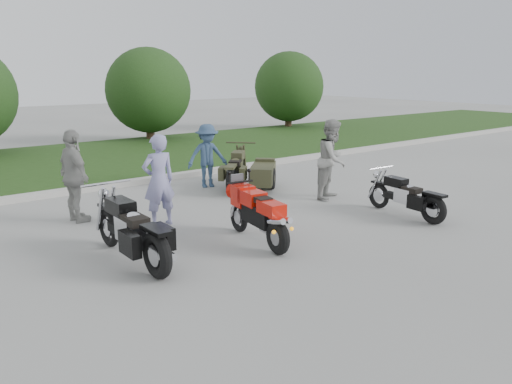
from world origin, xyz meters
TOP-DOWN VIEW (x-y plane):
  - ground at (0.00, 0.00)m, footprint 80.00×80.00m
  - curb at (0.00, 6.00)m, footprint 60.00×0.30m
  - grass_strip at (0.00, 10.15)m, footprint 60.00×8.00m
  - tree_mid_right at (4.00, 13.50)m, footprint 3.60×3.60m
  - tree_far_right at (12.00, 13.50)m, footprint 3.60×3.60m
  - sportbike_red at (-0.41, 0.23)m, footprint 0.52×2.00m
  - cruiser_left at (-2.57, 0.69)m, footprint 0.43×2.52m
  - cruiser_right at (3.11, -0.40)m, footprint 0.39×2.05m
  - cruiser_sidecar at (2.07, 3.68)m, footprint 2.01×2.13m
  - person_stripe at (-1.30, 2.27)m, footprint 0.68×0.46m
  - person_grey at (3.01, 1.72)m, footprint 1.14×1.04m
  - person_denim at (1.27, 4.56)m, footprint 1.21×0.90m
  - person_back at (-2.53, 3.53)m, footprint 0.57×1.15m

SIDE VIEW (x-z plane):
  - ground at x=0.00m, z-range 0.00..0.00m
  - grass_strip at x=0.00m, z-range 0.00..0.14m
  - curb at x=0.00m, z-range 0.00..0.15m
  - cruiser_right at x=3.11m, z-range 0.01..0.80m
  - cruiser_sidecar at x=2.07m, z-range -0.03..0.88m
  - cruiser_left at x=-2.57m, z-range 0.01..0.98m
  - sportbike_red at x=-0.41m, z-range 0.08..1.03m
  - person_denim at x=1.27m, z-range 0.00..1.67m
  - person_stripe at x=-1.30m, z-range 0.00..1.83m
  - person_back at x=-2.53m, z-range 0.00..1.90m
  - person_grey at x=3.01m, z-range 0.00..1.90m
  - tree_mid_right at x=4.00m, z-range 0.19..4.19m
  - tree_far_right at x=12.00m, z-range 0.19..4.19m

